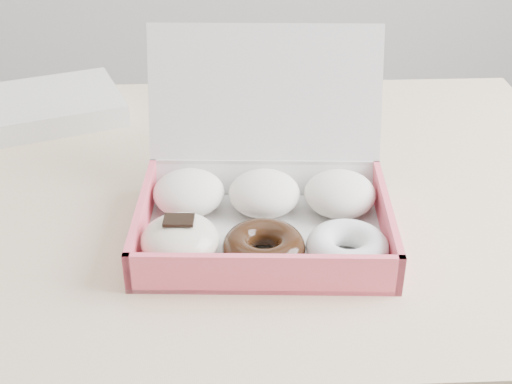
{
  "coord_description": "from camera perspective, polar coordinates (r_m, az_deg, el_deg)",
  "views": [
    {
      "loc": [
        0.05,
        -0.91,
        1.29
      ],
      "look_at": [
        0.08,
        -0.13,
        0.82
      ],
      "focal_mm": 50.0,
      "sensor_mm": 36.0,
      "label": 1
    }
  ],
  "objects": [
    {
      "name": "table",
      "position": [
        1.1,
        -4.66,
        -3.14
      ],
      "size": [
        1.2,
        0.8,
        0.75
      ],
      "color": "#CDB286",
      "rests_on": "ground"
    },
    {
      "name": "donut_box",
      "position": [
        0.94,
        0.45,
        -1.06
      ],
      "size": [
        0.34,
        0.32,
        0.23
      ],
      "rotation": [
        0.0,
        0.0,
        -0.06
      ],
      "color": "silver",
      "rests_on": "table"
    },
    {
      "name": "newspapers",
      "position": [
        1.32,
        -16.24,
        6.63
      ],
      "size": [
        0.29,
        0.27,
        0.04
      ],
      "primitive_type": "cube",
      "rotation": [
        0.0,
        0.0,
        0.35
      ],
      "color": "silver",
      "rests_on": "table"
    }
  ]
}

